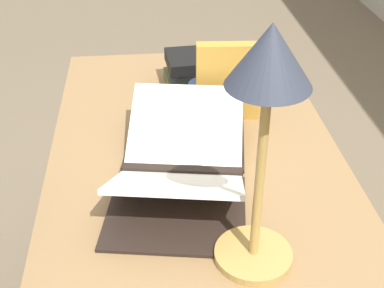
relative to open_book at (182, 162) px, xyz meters
The scene contains 6 objects.
reading_desk 0.14m from the open_book, 122.22° to the left, with size 1.43×0.75×0.72m.
open_book is the anchor object (origin of this frame).
book_stack_tall 0.49m from the open_book, 163.85° to the left, with size 0.20×0.31×0.11m.
book_standing_upright 0.32m from the open_book, 150.27° to the left, with size 0.05×0.18×0.22m.
reading_lamp 0.46m from the open_book, 21.90° to the left, with size 0.16×0.16×0.49m.
coffee_mug 0.31m from the open_book, 162.47° to the left, with size 0.12×0.10×0.10m.
Camera 1 is at (1.08, -0.12, 1.50)m, focal length 50.00 mm.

